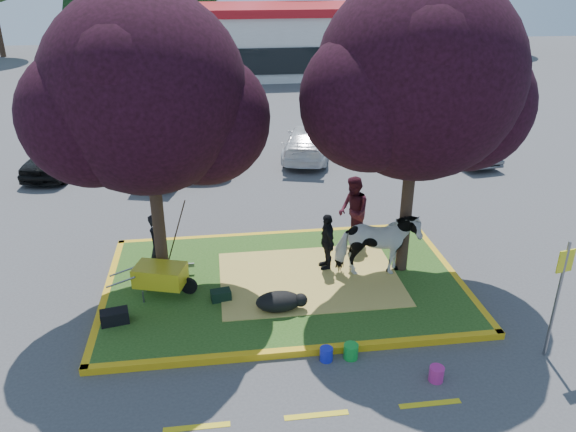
{
  "coord_description": "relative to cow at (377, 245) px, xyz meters",
  "views": [
    {
      "loc": [
        -1.45,
        -11.3,
        6.98
      ],
      "look_at": [
        0.15,
        0.5,
        1.58
      ],
      "focal_mm": 35.0,
      "sensor_mm": 36.0,
      "label": 1
    }
  ],
  "objects": [
    {
      "name": "ground",
      "position": [
        -2.17,
        0.04,
        -0.95
      ],
      "size": [
        90.0,
        90.0,
        0.0
      ],
      "primitive_type": "plane",
      "color": "#424244",
      "rests_on": "ground"
    },
    {
      "name": "median_island",
      "position": [
        -2.17,
        0.04,
        -0.88
      ],
      "size": [
        8.0,
        5.0,
        0.15
      ],
      "primitive_type": "cube",
      "color": "#244A17",
      "rests_on": "ground"
    },
    {
      "name": "curb_near",
      "position": [
        -2.17,
        -2.54,
        -0.88
      ],
      "size": [
        8.3,
        0.16,
        0.15
      ],
      "primitive_type": "cube",
      "color": "gold",
      "rests_on": "ground"
    },
    {
      "name": "curb_far",
      "position": [
        -2.17,
        2.62,
        -0.88
      ],
      "size": [
        8.3,
        0.16,
        0.15
      ],
      "primitive_type": "cube",
      "color": "gold",
      "rests_on": "ground"
    },
    {
      "name": "curb_left",
      "position": [
        -6.25,
        0.04,
        -0.88
      ],
      "size": [
        0.16,
        5.3,
        0.15
      ],
      "primitive_type": "cube",
      "color": "gold",
      "rests_on": "ground"
    },
    {
      "name": "curb_right",
      "position": [
        1.91,
        0.04,
        -0.88
      ],
      "size": [
        0.16,
        5.3,
        0.15
      ],
      "primitive_type": "cube",
      "color": "gold",
      "rests_on": "ground"
    },
    {
      "name": "straw_bedding",
      "position": [
        -1.57,
        0.04,
        -0.8
      ],
      "size": [
        4.2,
        3.0,
        0.01
      ],
      "primitive_type": "cube",
      "color": "#EAD660",
      "rests_on": "median_island"
    },
    {
      "name": "tree_purple_left",
      "position": [
        -4.95,
        0.42,
        3.41
      ],
      "size": [
        5.06,
        4.2,
        6.51
      ],
      "color": "black",
      "rests_on": "median_island"
    },
    {
      "name": "tree_purple_right",
      "position": [
        0.75,
        0.22,
        3.61
      ],
      "size": [
        5.3,
        4.4,
        6.82
      ],
      "color": "black",
      "rests_on": "median_island"
    },
    {
      "name": "fire_lane_stripe_a",
      "position": [
        -4.17,
        -4.16,
        -0.95
      ],
      "size": [
        1.1,
        0.12,
        0.01
      ],
      "primitive_type": "cube",
      "color": "yellow",
      "rests_on": "ground"
    },
    {
      "name": "fire_lane_stripe_b",
      "position": [
        -2.17,
        -4.16,
        -0.95
      ],
      "size": [
        1.1,
        0.12,
        0.01
      ],
      "primitive_type": "cube",
      "color": "yellow",
      "rests_on": "ground"
    },
    {
      "name": "fire_lane_stripe_c",
      "position": [
        -0.17,
        -4.16,
        -0.95
      ],
      "size": [
        1.1,
        0.12,
        0.01
      ],
      "primitive_type": "cube",
      "color": "yellow",
      "rests_on": "ground"
    },
    {
      "name": "retail_building",
      "position": [
        -0.17,
        28.02,
        1.3
      ],
      "size": [
        20.4,
        8.4,
        4.4
      ],
      "color": "silver",
      "rests_on": "ground"
    },
    {
      "name": "cow",
      "position": [
        0.0,
        0.0,
        0.0
      ],
      "size": [
        1.95,
        0.98,
        1.61
      ],
      "primitive_type": "imported",
      "rotation": [
        0.0,
        0.0,
        1.51
      ],
      "color": "white",
      "rests_on": "median_island"
    },
    {
      "name": "calf",
      "position": [
        -2.46,
        -1.16,
        -0.59
      ],
      "size": [
        1.1,
        0.83,
        0.42
      ],
      "primitive_type": "ellipsoid",
      "rotation": [
        0.0,
        0.0,
        0.32
      ],
      "color": "black",
      "rests_on": "median_island"
    },
    {
      "name": "handler",
      "position": [
        -5.06,
        0.67,
        -0.02
      ],
      "size": [
        0.58,
        0.68,
        1.57
      ],
      "primitive_type": "imported",
      "rotation": [
        0.0,
        0.0,
        1.14
      ],
      "color": "black",
      "rests_on": "median_island"
    },
    {
      "name": "visitor_a",
      "position": [
        -0.14,
        1.73,
        0.12
      ],
      "size": [
        0.8,
        0.97,
        1.84
      ],
      "primitive_type": "imported",
      "rotation": [
        0.0,
        0.0,
        -1.45
      ],
      "color": "#41121E",
      "rests_on": "median_island"
    },
    {
      "name": "visitor_b",
      "position": [
        -1.08,
        0.52,
        -0.09
      ],
      "size": [
        0.41,
        0.85,
        1.42
      ],
      "primitive_type": "imported",
      "rotation": [
        0.0,
        0.0,
        -1.5
      ],
      "color": "black",
      "rests_on": "median_island"
    },
    {
      "name": "wheelbarrow",
      "position": [
        -4.96,
        -0.23,
        -0.29
      ],
      "size": [
        1.96,
        0.95,
        0.74
      ],
      "rotation": [
        0.0,
        0.0,
        -0.3
      ],
      "color": "black",
      "rests_on": "median_island"
    },
    {
      "name": "gear_bag_dark",
      "position": [
        -5.87,
        -1.17,
        -0.66
      ],
      "size": [
        0.61,
        0.41,
        0.29
      ],
      "primitive_type": "cube",
      "rotation": [
        0.0,
        0.0,
        0.2
      ],
      "color": "black",
      "rests_on": "median_island"
    },
    {
      "name": "gear_bag_green",
      "position": [
        -3.67,
        -0.59,
        -0.69
      ],
      "size": [
        0.47,
        0.34,
        0.23
      ],
      "primitive_type": "cube",
      "rotation": [
        0.0,
        0.0,
        0.16
      ],
      "color": "black",
      "rests_on": "median_island"
    },
    {
      "name": "sign_post",
      "position": [
        2.52,
        -3.16,
        0.57
      ],
      "size": [
        0.34,
        0.1,
        2.47
      ],
      "rotation": [
        0.0,
        0.0,
        0.21
      ],
      "color": "slate",
      "rests_on": "ground"
    },
    {
      "name": "bucket_green",
      "position": [
        -1.25,
        -2.76,
        -0.8
      ],
      "size": [
        0.31,
        0.31,
        0.3
      ],
      "primitive_type": "cylinder",
      "rotation": [
        0.0,
        0.0,
        0.08
      ],
      "color": "green",
      "rests_on": "ground"
    },
    {
      "name": "bucket_pink",
      "position": [
        0.15,
        -3.59,
        -0.81
      ],
      "size": [
        0.29,
        0.29,
        0.29
      ],
      "primitive_type": "cylinder",
      "rotation": [
        0.0,
        0.0,
        0.06
      ],
      "color": "#CD2D8A",
      "rests_on": "ground"
    },
    {
      "name": "bucket_blue",
      "position": [
        -1.73,
        -2.76,
        -0.82
      ],
      "size": [
        0.28,
        0.28,
        0.27
      ],
      "primitive_type": "cylinder",
      "rotation": [
        0.0,
        0.0,
        -0.13
      ],
      "color": "#1924C8",
      "rests_on": "ground"
    },
    {
      "name": "car_black",
      "position": [
        -9.23,
        9.05,
        -0.29
      ],
      "size": [
        2.25,
        4.12,
        1.33
      ],
      "primitive_type": "imported",
      "rotation": [
        0.0,
        0.0,
        -0.18
      ],
      "color": "black",
      "rests_on": "ground"
    },
    {
      "name": "car_silver",
      "position": [
        -5.32,
        8.13,
        -0.31
      ],
      "size": [
        2.3,
        4.15,
        1.3
      ],
      "primitive_type": "imported",
      "rotation": [
        0.0,
        0.0,
        2.89
      ],
      "color": "#ABACB3",
      "rests_on": "ground"
    },
    {
      "name": "car_red",
      "position": [
        -3.92,
        9.12,
        -0.34
      ],
      "size": [
        2.59,
        4.67,
        1.24
      ],
      "primitive_type": "imported",
      "rotation": [
        0.0,
        0.0,
        -0.12
      ],
      "color": "#A5220D",
      "rests_on": "ground"
    },
    {
      "name": "car_white",
      "position": [
        -0.02,
        9.47,
        -0.34
      ],
      "size": [
        2.8,
        4.56,
        1.24
      ],
      "primitive_type": "imported",
      "rotation": [
        0.0,
        0.0,
        2.87
      ],
      "color": "white",
      "rests_on": "ground"
    },
    {
      "name": "car_grey",
      "position": [
        5.8,
        8.47,
        -0.34
      ],
      "size": [
        1.84,
        3.9,
        1.23
      ],
      "primitive_type": "imported",
      "rotation": [
        0.0,
        0.0,
        0.15
      ],
      "color": "#57585E",
      "rests_on": "ground"
    }
  ]
}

